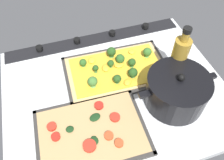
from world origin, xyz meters
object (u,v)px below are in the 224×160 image
(cooking_pot, at_px, (177,91))
(oil_bottle, at_px, (178,59))
(baking_tray_front, at_px, (117,71))
(veggie_pizza_back, at_px, (91,131))
(baking_tray_back, at_px, (91,132))
(broccoli_pizza, at_px, (118,68))

(cooking_pot, relative_size, oil_bottle, 1.20)
(baking_tray_front, relative_size, cooking_pot, 1.47)
(cooking_pot, bearing_deg, veggie_pizza_back, 5.96)
(cooking_pot, distance_m, oil_bottle, 0.12)
(baking_tray_back, height_order, cooking_pot, cooking_pot)
(oil_bottle, bearing_deg, baking_tray_back, 20.30)
(baking_tray_front, distance_m, baking_tray_back, 0.28)
(cooking_pot, bearing_deg, baking_tray_back, 6.00)
(baking_tray_back, bearing_deg, broccoli_pizza, -126.49)
(baking_tray_back, distance_m, veggie_pizza_back, 0.01)
(broccoli_pizza, height_order, cooking_pot, cooking_pot)
(broccoli_pizza, bearing_deg, cooking_pot, 127.00)
(baking_tray_front, bearing_deg, cooking_pot, 127.57)
(veggie_pizza_back, xyz_separation_m, oil_bottle, (-0.36, -0.13, 0.09))
(baking_tray_front, relative_size, veggie_pizza_back, 1.23)
(baking_tray_front, xyz_separation_m, veggie_pizza_back, (0.16, 0.22, 0.01))
(baking_tray_front, height_order, baking_tray_back, same)
(broccoli_pizza, relative_size, cooking_pot, 1.38)
(baking_tray_front, relative_size, oil_bottle, 1.76)
(baking_tray_back, bearing_deg, oil_bottle, -159.70)
(broccoli_pizza, height_order, baking_tray_back, broccoli_pizza)
(veggie_pizza_back, bearing_deg, oil_bottle, -159.72)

